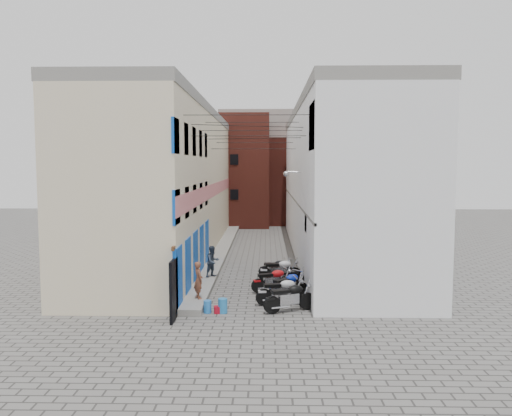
# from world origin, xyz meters

# --- Properties ---
(ground) EXTENTS (90.00, 90.00, 0.00)m
(ground) POSITION_xyz_m (0.00, 0.00, 0.00)
(ground) COLOR #5F5C59
(ground) RESTS_ON ground
(plinth) EXTENTS (0.90, 26.00, 0.25)m
(plinth) POSITION_xyz_m (-2.05, 13.00, 0.12)
(plinth) COLOR gray
(plinth) RESTS_ON ground
(building_left) EXTENTS (5.10, 27.00, 9.00)m
(building_left) POSITION_xyz_m (-4.98, 12.95, 4.50)
(building_left) COLOR beige
(building_left) RESTS_ON ground
(building_right) EXTENTS (5.94, 26.00, 9.00)m
(building_right) POSITION_xyz_m (5.00, 13.00, 4.51)
(building_right) COLOR white
(building_right) RESTS_ON ground
(building_far_brick_left) EXTENTS (6.00, 6.00, 10.00)m
(building_far_brick_left) POSITION_xyz_m (-2.00, 28.00, 5.00)
(building_far_brick_left) COLOR maroon
(building_far_brick_left) RESTS_ON ground
(building_far_brick_right) EXTENTS (5.00, 6.00, 8.00)m
(building_far_brick_right) POSITION_xyz_m (3.00, 30.00, 4.00)
(building_far_brick_right) COLOR maroon
(building_far_brick_right) RESTS_ON ground
(building_far_concrete) EXTENTS (8.00, 5.00, 11.00)m
(building_far_concrete) POSITION_xyz_m (0.00, 34.00, 5.50)
(building_far_concrete) COLOR gray
(building_far_concrete) RESTS_ON ground
(far_shopfront) EXTENTS (2.00, 0.30, 2.40)m
(far_shopfront) POSITION_xyz_m (0.00, 25.20, 1.20)
(far_shopfront) COLOR black
(far_shopfront) RESTS_ON ground
(overhead_wires) EXTENTS (5.80, 13.02, 1.32)m
(overhead_wires) POSITION_xyz_m (0.00, 7.64, 7.12)
(overhead_wires) COLOR black
(overhead_wires) RESTS_ON ground
(motorcycle_a) EXTENTS (2.23, 1.43, 1.23)m
(motorcycle_a) POSITION_xyz_m (1.68, 0.71, 0.62)
(motorcycle_a) COLOR black
(motorcycle_a) RESTS_ON ground
(motorcycle_b) EXTENTS (2.18, 1.01, 1.22)m
(motorcycle_b) POSITION_xyz_m (1.40, 1.63, 0.61)
(motorcycle_b) COLOR #B9B8BD
(motorcycle_b) RESTS_ON ground
(motorcycle_c) EXTENTS (2.04, 1.90, 1.23)m
(motorcycle_c) POSITION_xyz_m (1.69, 2.55, 0.62)
(motorcycle_c) COLOR #0A23A4
(motorcycle_c) RESTS_ON ground
(motorcycle_d) EXTENTS (2.11, 1.31, 1.16)m
(motorcycle_d) POSITION_xyz_m (1.09, 3.67, 0.58)
(motorcycle_d) COLOR #AA0C0F
(motorcycle_d) RESTS_ON ground
(motorcycle_e) EXTENTS (1.76, 0.83, 0.98)m
(motorcycle_e) POSITION_xyz_m (1.84, 4.54, 0.49)
(motorcycle_e) COLOR black
(motorcycle_e) RESTS_ON ground
(motorcycle_f) EXTENTS (2.15, 0.89, 1.21)m
(motorcycle_f) POSITION_xyz_m (1.44, 5.68, 0.60)
(motorcycle_f) COLOR silver
(motorcycle_f) RESTS_ON ground
(motorcycle_g) EXTENTS (1.78, 0.69, 1.01)m
(motorcycle_g) POSITION_xyz_m (1.26, 6.57, 0.50)
(motorcycle_g) COLOR black
(motorcycle_g) RESTS_ON ground
(person_a) EXTENTS (0.55, 0.64, 1.48)m
(person_a) POSITION_xyz_m (-1.91, 1.62, 0.99)
(person_a) COLOR brown
(person_a) RESTS_ON plinth
(person_b) EXTENTS (0.90, 0.90, 1.48)m
(person_b) POSITION_xyz_m (-1.76, 5.45, 0.99)
(person_b) COLOR #303A48
(person_b) RESTS_ON plinth
(water_jug_near) EXTENTS (0.43, 0.43, 0.55)m
(water_jug_near) POSITION_xyz_m (-0.86, 0.50, 0.27)
(water_jug_near) COLOR #2576BA
(water_jug_near) RESTS_ON ground
(water_jug_far) EXTENTS (0.33, 0.33, 0.47)m
(water_jug_far) POSITION_xyz_m (-1.43, 0.50, 0.24)
(water_jug_far) COLOR blue
(water_jug_far) RESTS_ON ground
(red_crate) EXTENTS (0.45, 0.38, 0.25)m
(red_crate) POSITION_xyz_m (-0.98, 0.50, 0.13)
(red_crate) COLOR maroon
(red_crate) RESTS_ON ground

